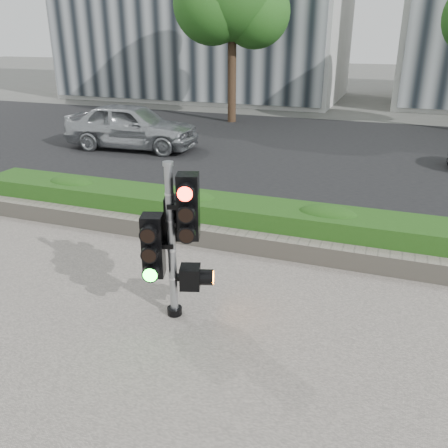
# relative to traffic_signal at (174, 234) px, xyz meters

# --- Properties ---
(ground) EXTENTS (120.00, 120.00, 0.00)m
(ground) POSITION_rel_traffic_signal_xyz_m (0.11, 0.39, -1.24)
(ground) COLOR #51514C
(ground) RESTS_ON ground
(sidewalk) EXTENTS (16.00, 11.00, 0.03)m
(sidewalk) POSITION_rel_traffic_signal_xyz_m (0.11, -2.11, -1.23)
(sidewalk) COLOR #9E9389
(sidewalk) RESTS_ON ground
(road) EXTENTS (60.00, 13.00, 0.02)m
(road) POSITION_rel_traffic_signal_xyz_m (0.11, 10.39, -1.23)
(road) COLOR black
(road) RESTS_ON ground
(curb) EXTENTS (60.00, 0.25, 0.12)m
(curb) POSITION_rel_traffic_signal_xyz_m (0.11, 3.54, -1.18)
(curb) COLOR gray
(curb) RESTS_ON ground
(stone_wall) EXTENTS (12.00, 0.32, 0.34)m
(stone_wall) POSITION_rel_traffic_signal_xyz_m (0.11, 2.29, -1.04)
(stone_wall) COLOR gray
(stone_wall) RESTS_ON sidewalk
(hedge) EXTENTS (12.00, 1.00, 0.68)m
(hedge) POSITION_rel_traffic_signal_xyz_m (0.11, 2.94, -0.87)
(hedge) COLOR #3B7925
(hedge) RESTS_ON sidewalk
(traffic_signal) EXTENTS (0.80, 0.69, 2.20)m
(traffic_signal) POSITION_rel_traffic_signal_xyz_m (0.00, 0.00, 0.00)
(traffic_signal) COLOR black
(traffic_signal) RESTS_ON sidewalk
(car_silver) EXTENTS (4.58, 2.09, 1.52)m
(car_silver) POSITION_rel_traffic_signal_xyz_m (-5.82, 8.79, -0.46)
(car_silver) COLOR #A5A8AC
(car_silver) RESTS_ON road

